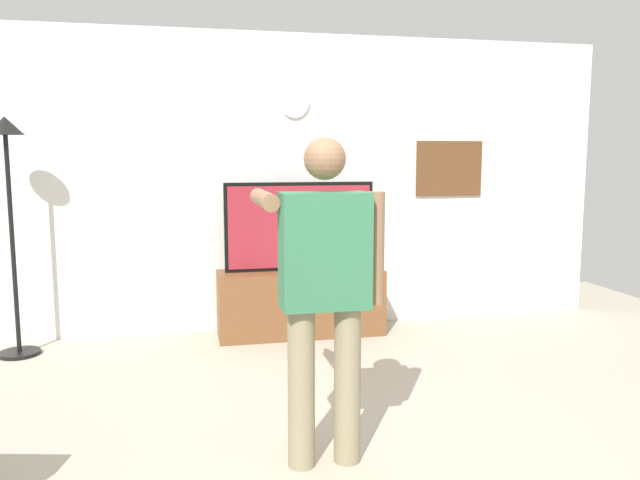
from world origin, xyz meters
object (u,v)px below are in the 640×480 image
object	(u,v)px
television	(300,226)
tv_stand	(301,303)
wall_clock	(294,103)
framed_picture	(449,169)
person_standing_nearer_lamp	(324,282)
floor_lamp	(9,187)

from	to	relation	value
television	tv_stand	bearing A→B (deg)	-90.00
tv_stand	wall_clock	distance (m)	1.81
tv_stand	framed_picture	bearing A→B (deg)	11.00
tv_stand	person_standing_nearer_lamp	distance (m)	2.48
television	framed_picture	distance (m)	1.62
person_standing_nearer_lamp	tv_stand	bearing A→B (deg)	82.42
tv_stand	wall_clock	bearing A→B (deg)	90.00
framed_picture	tv_stand	bearing A→B (deg)	-169.00
television	wall_clock	bearing A→B (deg)	90.00
television	wall_clock	xyz separation A→B (m)	(0.00, 0.24, 1.10)
floor_lamp	wall_clock	bearing A→B (deg)	9.30
wall_clock	framed_picture	xyz separation A→B (m)	(1.52, 0.00, -0.60)
person_standing_nearer_lamp	wall_clock	bearing A→B (deg)	83.24
television	person_standing_nearer_lamp	distance (m)	2.43
tv_stand	television	distance (m)	0.69
television	wall_clock	distance (m)	1.13
tv_stand	floor_lamp	world-z (taller)	floor_lamp
tv_stand	person_standing_nearer_lamp	world-z (taller)	person_standing_nearer_lamp
person_standing_nearer_lamp	framed_picture	bearing A→B (deg)	55.44
framed_picture	person_standing_nearer_lamp	bearing A→B (deg)	-124.56
floor_lamp	person_standing_nearer_lamp	world-z (taller)	floor_lamp
wall_clock	floor_lamp	distance (m)	2.48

